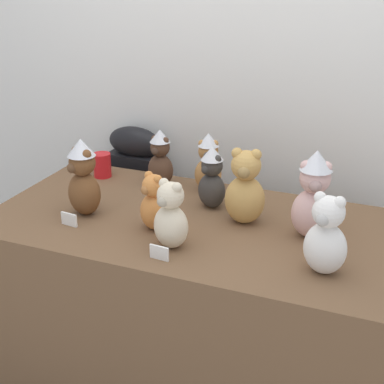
{
  "coord_description": "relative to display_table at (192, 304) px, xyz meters",
  "views": [
    {
      "loc": [
        0.77,
        -1.62,
        1.73
      ],
      "look_at": [
        0.0,
        0.25,
        0.88
      ],
      "focal_mm": 54.6,
      "sensor_mm": 36.0,
      "label": 1
    }
  ],
  "objects": [
    {
      "name": "teddy_bear_cocoa",
      "position": [
        -0.27,
        0.28,
        0.5
      ],
      "size": [
        0.13,
        0.11,
        0.25
      ],
      "rotation": [
        0.0,
        0.0,
        -0.14
      ],
      "color": "#4C3323",
      "rests_on": "display_table"
    },
    {
      "name": "name_card_front_left",
      "position": [
        -0.41,
        -0.21,
        0.4
      ],
      "size": [
        0.07,
        0.02,
        0.05
      ],
      "primitive_type": "cube",
      "rotation": [
        0.0,
        0.0,
        -0.11
      ],
      "color": "white",
      "rests_on": "display_table"
    },
    {
      "name": "party_cup_red",
      "position": [
        -0.55,
        0.28,
        0.43
      ],
      "size": [
        0.08,
        0.08,
        0.11
      ],
      "primitive_type": "cylinder",
      "color": "red",
      "rests_on": "display_table"
    },
    {
      "name": "wall_back",
      "position": [
        0.0,
        0.66,
        0.92
      ],
      "size": [
        7.0,
        0.08,
        2.6
      ],
      "primitive_type": "cube",
      "color": "white",
      "rests_on": "ground_plane"
    },
    {
      "name": "name_card_front_middle",
      "position": [
        0.01,
        -0.32,
        0.4
      ],
      "size": [
        0.07,
        0.01,
        0.05
      ],
      "primitive_type": "cube",
      "rotation": [
        0.0,
        0.0,
        -0.08
      ],
      "color": "white",
      "rests_on": "display_table"
    },
    {
      "name": "teddy_bear_charcoal",
      "position": [
        0.02,
        0.15,
        0.5
      ],
      "size": [
        0.14,
        0.13,
        0.26
      ],
      "rotation": [
        0.0,
        0.0,
        -0.37
      ],
      "color": "#383533",
      "rests_on": "display_table"
    },
    {
      "name": "teddy_bear_caramel",
      "position": [
        -0.05,
        0.31,
        0.5
      ],
      "size": [
        0.14,
        0.13,
        0.26
      ],
      "rotation": [
        0.0,
        0.0,
        0.33
      ],
      "color": "#B27A42",
      "rests_on": "display_table"
    },
    {
      "name": "instrument_case",
      "position": [
        -0.52,
        0.54,
        0.09
      ],
      "size": [
        0.28,
        0.13,
        0.92
      ],
      "rotation": [
        0.0,
        0.0,
        -0.04
      ],
      "color": "black",
      "rests_on": "ground_plane"
    },
    {
      "name": "teddy_bear_snow",
      "position": [
        0.54,
        -0.19,
        0.51
      ],
      "size": [
        0.16,
        0.15,
        0.27
      ],
      "rotation": [
        0.0,
        0.0,
        -0.23
      ],
      "color": "white",
      "rests_on": "display_table"
    },
    {
      "name": "teddy_bear_ginger",
      "position": [
        -0.1,
        -0.11,
        0.48
      ],
      "size": [
        0.14,
        0.14,
        0.22
      ],
      "rotation": [
        0.0,
        0.0,
        -0.46
      ],
      "color": "#D17F3D",
      "rests_on": "display_table"
    },
    {
      "name": "teddy_bear_chestnut",
      "position": [
        -0.41,
        -0.1,
        0.53
      ],
      "size": [
        0.18,
        0.16,
        0.31
      ],
      "rotation": [
        0.0,
        0.0,
        -0.41
      ],
      "color": "brown",
      "rests_on": "display_table"
    },
    {
      "name": "teddy_bear_blush",
      "position": [
        0.45,
        0.04,
        0.54
      ],
      "size": [
        0.17,
        0.16,
        0.33
      ],
      "rotation": [
        0.0,
        0.0,
        0.23
      ],
      "color": "beige",
      "rests_on": "display_table"
    },
    {
      "name": "display_table",
      "position": [
        0.0,
        0.0,
        0.0
      ],
      "size": [
        1.57,
        0.81,
        0.76
      ],
      "primitive_type": "cube",
      "color": "brown",
      "rests_on": "ground_plane"
    },
    {
      "name": "teddy_bear_honey",
      "position": [
        0.19,
        0.06,
        0.52
      ],
      "size": [
        0.17,
        0.15,
        0.3
      ],
      "rotation": [
        0.0,
        0.0,
        0.15
      ],
      "color": "tan",
      "rests_on": "display_table"
    },
    {
      "name": "teddy_bear_cream",
      "position": [
        0.01,
        -0.22,
        0.49
      ],
      "size": [
        0.16,
        0.14,
        0.25
      ],
      "rotation": [
        0.0,
        0.0,
        -0.32
      ],
      "color": "beige",
      "rests_on": "display_table"
    }
  ]
}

